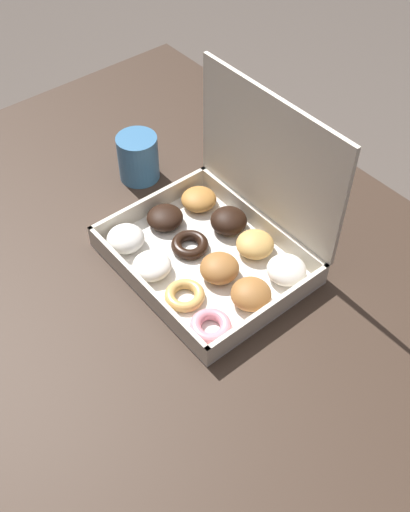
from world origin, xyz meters
name	(u,v)px	position (x,y,z in m)	size (l,w,h in m)	color
ground_plane	(167,451)	(0.00, 0.00, 0.00)	(8.00, 8.00, 0.00)	#564C44
dining_table	(150,299)	(0.00, 0.00, 0.67)	(1.21, 1.00, 0.76)	#38281E
donut_box	(218,236)	(0.06, 0.12, 0.81)	(0.33, 0.27, 0.29)	silver
coffee_mug	(138,157)	(-0.21, 0.13, 0.81)	(0.08, 0.08, 0.09)	teal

